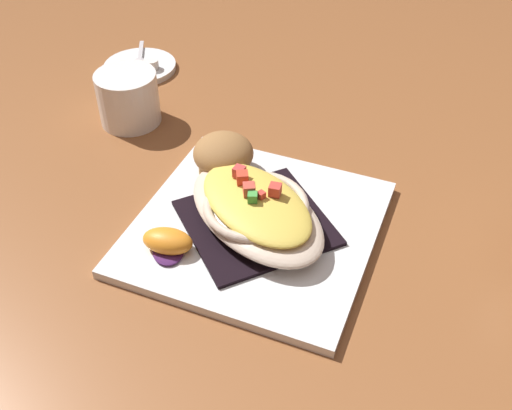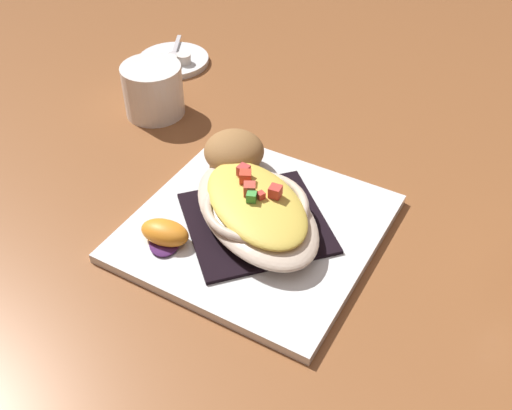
# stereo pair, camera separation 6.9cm
# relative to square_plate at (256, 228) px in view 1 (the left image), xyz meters

# --- Properties ---
(ground_plane) EXTENTS (2.60, 2.60, 0.00)m
(ground_plane) POSITION_rel_square_plate_xyz_m (0.00, 0.00, -0.01)
(ground_plane) COLOR brown
(square_plate) EXTENTS (0.29, 0.29, 0.01)m
(square_plate) POSITION_rel_square_plate_xyz_m (0.00, 0.00, 0.00)
(square_plate) COLOR white
(square_plate) RESTS_ON ground_plane
(folded_napkin) EXTENTS (0.22, 0.22, 0.00)m
(folded_napkin) POSITION_rel_square_plate_xyz_m (0.00, 0.00, 0.01)
(folded_napkin) COLOR black
(folded_napkin) RESTS_ON square_plate
(gratin_dish) EXTENTS (0.20, 0.24, 0.05)m
(gratin_dish) POSITION_rel_square_plate_xyz_m (-0.00, -0.00, 0.03)
(gratin_dish) COLOR beige
(gratin_dish) RESTS_ON folded_napkin
(muffin) EXTENTS (0.08, 0.08, 0.05)m
(muffin) POSITION_rel_square_plate_xyz_m (-0.07, -0.08, 0.03)
(muffin) COLOR olive
(muffin) RESTS_ON square_plate
(orange_garnish) EXTENTS (0.06, 0.06, 0.03)m
(orange_garnish) POSITION_rel_square_plate_xyz_m (0.08, -0.07, 0.02)
(orange_garnish) COLOR #472054
(orange_garnish) RESTS_ON square_plate
(coffee_mug) EXTENTS (0.10, 0.10, 0.08)m
(coffee_mug) POSITION_rel_square_plate_xyz_m (-0.14, -0.27, 0.03)
(coffee_mug) COLOR white
(coffee_mug) RESTS_ON ground_plane
(creamer_saucer) EXTENTS (0.12, 0.12, 0.01)m
(creamer_saucer) POSITION_rel_square_plate_xyz_m (-0.27, -0.35, -0.00)
(creamer_saucer) COLOR white
(creamer_saucer) RESTS_ON ground_plane
(spoon) EXTENTS (0.09, 0.06, 0.01)m
(spoon) POSITION_rel_square_plate_xyz_m (-0.28, -0.35, 0.01)
(spoon) COLOR silver
(spoon) RESTS_ON creamer_saucer
(creamer_cup_0) EXTENTS (0.02, 0.02, 0.02)m
(creamer_cup_0) POSITION_rel_square_plate_xyz_m (-0.25, -0.36, 0.01)
(creamer_cup_0) COLOR white
(creamer_cup_0) RESTS_ON creamer_saucer
(creamer_cup_1) EXTENTS (0.02, 0.02, 0.02)m
(creamer_cup_1) POSITION_rel_square_plate_xyz_m (-0.25, -0.33, 0.01)
(creamer_cup_1) COLOR white
(creamer_cup_1) RESTS_ON creamer_saucer
(creamer_cup_2) EXTENTS (0.02, 0.02, 0.02)m
(creamer_cup_2) POSITION_rel_square_plate_xyz_m (-0.27, -0.32, 0.01)
(creamer_cup_2) COLOR white
(creamer_cup_2) RESTS_ON creamer_saucer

